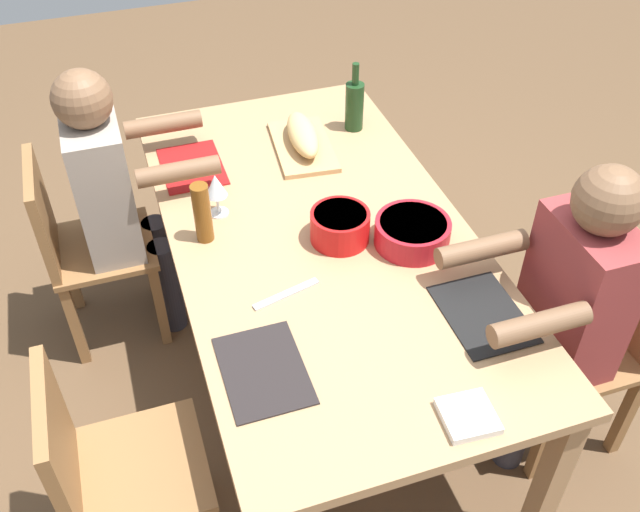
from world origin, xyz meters
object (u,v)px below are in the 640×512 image
Objects in this scene: chair_near_left at (596,334)px; bread_loaf at (303,135)px; dining_table at (320,248)px; wine_bottle at (354,105)px; chair_far_left at (107,469)px; cutting_board at (303,146)px; beer_bottle at (202,213)px; serving_bowl_greens at (340,224)px; diner_far_right at (116,190)px; napkin_stack at (468,416)px; wine_glass at (216,187)px; diner_near_left at (564,303)px; chair_far_right at (79,243)px; serving_bowl_fruit at (412,231)px.

chair_near_left is 2.66× the size of bread_loaf.
dining_table is 0.72m from wine_bottle.
chair_far_left is (-0.53, 0.83, -0.18)m from dining_table.
dining_table is 4.83× the size of cutting_board.
chair_far_left is 0.85m from beer_bottle.
bread_loaf is (0.58, -0.05, 0.00)m from serving_bowl_greens.
diner_far_right is at bearing -9.80° from chair_far_left.
diner_far_right reaches higher than serving_bowl_greens.
napkin_stack is (-1.46, 0.22, -0.10)m from wine_bottle.
diner_near_left is at bearing -128.03° from wine_glass.
cutting_board is (0.58, -0.05, -0.05)m from serving_bowl_greens.
wine_bottle is at bearing -86.53° from chair_far_right.
dining_table is 2.27× the size of chair_far_left.
cutting_board is (-0.01, -0.93, 0.27)m from chair_far_right.
wine_bottle is (1.13, -1.18, 0.37)m from chair_far_left.
serving_bowl_fruit is 0.80× the size of bread_loaf.
serving_bowl_greens is 0.58m from bread_loaf.
diner_far_right is (1.06, 1.29, 0.00)m from diner_near_left.
beer_bottle is at bearing 71.36° from serving_bowl_greens.
chair_near_left is 1.41m from wine_glass.
dining_table is 1.61× the size of diner_far_right.
cutting_board is at bearing -4.83° from serving_bowl_greens.
diner_near_left is at bearing -135.85° from serving_bowl_fruit.
beer_bottle is (0.25, 0.66, 0.06)m from serving_bowl_fruit.
chair_far_right is at bearing 58.16° from serving_bowl_fruit.
dining_table is 13.81× the size of napkin_stack.
serving_bowl_fruit is at bearing -119.03° from dining_table.
cutting_board is at bearing 14.53° from serving_bowl_fruit.
chair_far_right is 3.86× the size of beer_bottle.
chair_far_left is at bearing 145.20° from wine_glass.
chair_far_left and serving_bowl_greens have the same top height.
chair_near_left is at bearing -122.74° from chair_far_right.
cutting_board is (0.52, -0.10, 0.09)m from dining_table.
serving_bowl_fruit reaches higher than cutting_board.
wine_bottle is (1.13, 0.29, 0.15)m from diner_near_left.
dining_table is 11.65× the size of wine_glass.
beer_bottle reaches higher than chair_far_right.
serving_bowl_fruit is at bearing -165.47° from bread_loaf.
diner_near_left is 1.22m from wine_glass.
napkin_stack is (-1.38, -0.02, 0.00)m from cutting_board.
dining_table is 0.84m from diner_far_right.
diner_near_left reaches higher than wine_bottle.
diner_far_right is at bearing 94.11° from wine_bottle.
wine_glass is at bearing 57.93° from serving_bowl_fruit.
serving_bowl_greens reaches higher than napkin_stack.
wine_glass is at bearing 126.80° from bread_loaf.
beer_bottle is at bearing 69.56° from serving_bowl_fruit.
cutting_board is at bearing -53.20° from wine_glass.
diner_far_right is 0.53m from beer_bottle.
serving_bowl_greens reaches higher than serving_bowl_fruit.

